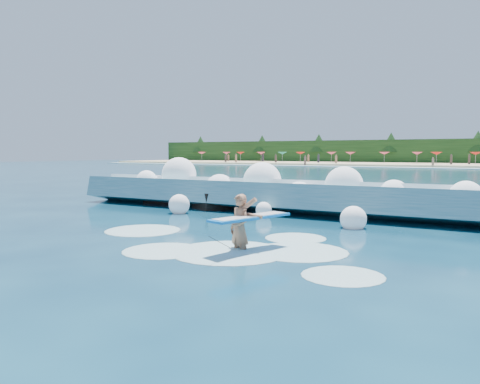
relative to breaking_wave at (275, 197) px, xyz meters
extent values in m
plane|color=#082941|center=(-0.45, -6.75, -0.58)|extent=(200.00, 200.00, 0.00)
cube|color=tan|center=(-0.45, 71.25, -0.38)|extent=(140.00, 20.00, 0.40)
cube|color=silver|center=(-0.45, 60.25, -0.54)|extent=(140.00, 5.00, 0.08)
cube|color=black|center=(-0.45, 81.25, 1.92)|extent=(140.00, 4.00, 5.00)
cube|color=teal|center=(0.00, -0.16, -0.10)|extent=(19.43, 2.96, 1.62)
cube|color=silver|center=(0.00, 0.64, 0.39)|extent=(19.43, 1.37, 0.76)
cube|color=black|center=(-5.79, 0.08, -0.20)|extent=(2.10, 1.59, 1.12)
cube|color=black|center=(-2.79, -0.72, -0.28)|extent=(1.96, 1.84, 0.86)
cube|color=black|center=(-0.09, 0.48, -0.16)|extent=(2.14, 1.96, 1.21)
imported|color=#9D6749|center=(2.84, -7.80, -0.01)|extent=(0.74, 0.61, 1.75)
cube|color=blue|center=(3.12, -7.75, 0.29)|extent=(1.18, 2.45, 0.06)
cube|color=silver|center=(3.12, -7.75, 0.31)|extent=(1.03, 2.23, 0.06)
cylinder|color=black|center=(3.02, -9.00, -0.13)|extent=(0.01, 0.91, 0.43)
sphere|color=white|center=(-6.94, -0.30, 0.49)|extent=(1.04, 1.04, 1.04)
sphere|color=white|center=(-5.38, 0.29, 0.82)|extent=(1.68, 1.68, 1.68)
sphere|color=white|center=(-2.82, 0.00, 0.22)|extent=(1.38, 1.38, 1.38)
sphere|color=white|center=(-0.86, 0.43, 0.61)|extent=(1.71, 1.71, 1.71)
sphere|color=white|center=(1.32, -0.56, 0.19)|extent=(1.09, 1.09, 1.09)
sphere|color=white|center=(2.90, 0.27, 0.59)|extent=(1.51, 1.51, 1.51)
sphere|color=white|center=(4.84, 0.25, 0.27)|extent=(1.21, 1.21, 1.21)
sphere|color=white|center=(7.36, -0.49, 0.39)|extent=(1.14, 1.14, 1.14)
sphere|color=white|center=(-3.01, -2.75, -0.23)|extent=(0.85, 0.85, 0.85)
sphere|color=white|center=(0.50, -2.02, -0.30)|extent=(0.62, 0.62, 0.62)
sphere|color=white|center=(4.22, -2.77, -0.29)|extent=(0.87, 0.87, 0.87)
ellipsoid|color=silver|center=(2.67, -8.04, -0.58)|extent=(2.98, 2.98, 0.15)
ellipsoid|color=silver|center=(1.12, -8.74, -0.58)|extent=(2.08, 2.08, 0.10)
ellipsoid|color=silver|center=(4.16, -7.08, -0.58)|extent=(2.47, 2.47, 0.12)
ellipsoid|color=silver|center=(-1.43, -6.67, -0.58)|extent=(2.42, 2.42, 0.12)
ellipsoid|color=silver|center=(3.32, -5.42, -0.58)|extent=(1.80, 1.80, 0.09)
ellipsoid|color=silver|center=(5.83, -8.76, -0.58)|extent=(1.71, 1.71, 0.09)
cone|color=#D33E5E|center=(-55.59, 73.43, 1.67)|extent=(2.00, 2.00, 0.50)
cone|color=#D33E5E|center=(-49.23, 74.39, 1.67)|extent=(2.00, 2.00, 0.50)
cone|color=red|center=(-46.10, 75.47, 1.67)|extent=(2.00, 2.00, 0.50)
cone|color=#D33E5E|center=(-39.48, 73.16, 1.67)|extent=(2.00, 2.00, 0.50)
cone|color=#148271|center=(-33.58, 71.52, 1.67)|extent=(2.00, 2.00, 0.50)
cone|color=red|center=(-29.84, 72.36, 1.67)|extent=(2.00, 2.00, 0.50)
cone|color=#D33E5E|center=(-23.04, 72.12, 1.67)|extent=(2.00, 2.00, 0.50)
cone|color=#D33E5E|center=(-19.67, 73.67, 1.67)|extent=(2.00, 2.00, 0.50)
cone|color=#D33E5E|center=(-12.98, 73.53, 1.67)|extent=(2.00, 2.00, 0.50)
cone|color=#D33E5E|center=(-6.91, 72.82, 1.67)|extent=(2.00, 2.00, 0.50)
cone|color=red|center=(-3.32, 70.85, 1.67)|extent=(2.00, 2.00, 0.50)
cone|color=red|center=(2.60, 74.88, 1.67)|extent=(2.00, 2.00, 0.50)
cube|color=#3F332D|center=(-12.15, 73.40, 0.59)|extent=(0.35, 0.22, 1.55)
cube|color=#3F332D|center=(-1.89, 70.01, 0.53)|extent=(0.35, 0.22, 1.42)
cube|color=#262633|center=(-31.26, 61.94, 0.25)|extent=(0.35, 0.22, 1.51)
cube|color=#3F332D|center=(-24.75, 69.48, 0.60)|extent=(0.35, 0.22, 1.56)
cube|color=#262633|center=(-24.19, 71.17, 0.58)|extent=(0.35, 0.22, 1.53)
cube|color=brown|center=(-2.51, 61.41, 0.26)|extent=(0.35, 0.22, 1.54)
cube|color=#8C664C|center=(2.49, 66.45, 0.61)|extent=(0.35, 0.22, 1.59)
cube|color=#262633|center=(-3.49, 71.81, 0.53)|extent=(0.35, 0.22, 1.43)
cube|color=brown|center=(-16.11, 62.72, 0.25)|extent=(0.35, 0.22, 1.50)
cube|color=#8C664C|center=(-45.06, 68.02, 0.54)|extent=(0.35, 0.22, 1.44)
cube|color=#8C664C|center=(1.88, 71.41, 0.50)|extent=(0.35, 0.22, 1.38)
camera|label=1|loc=(8.75, -17.82, 1.92)|focal=35.00mm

